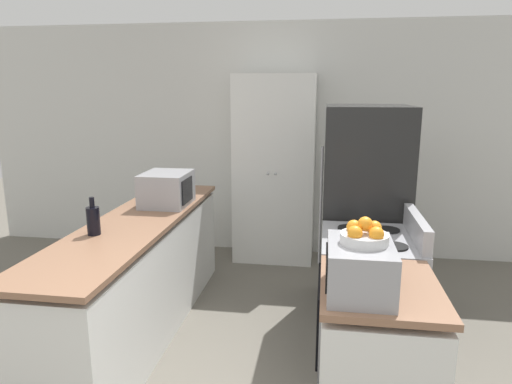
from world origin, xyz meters
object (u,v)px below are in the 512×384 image
Objects in this scene: refrigerator at (363,212)px; toaster_oven at (360,268)px; pantry_cabinet at (274,170)px; microwave at (167,189)px; stove at (367,300)px; fruit_bowl at (365,235)px; wine_bottle at (93,220)px.

toaster_oven is at bearing -95.15° from refrigerator.
pantry_cabinet is 4.59× the size of microwave.
refrigerator is (0.87, -1.12, -0.14)m from pantry_cabinet.
microwave is 2.13m from toaster_oven.
microwave reaches higher than stove.
microwave is 1.95× the size of fruit_bowl.
fruit_bowl is (0.02, 0.01, 0.17)m from toaster_oven.
wine_bottle is 1.14× the size of fruit_bowl.
fruit_bowl is at bearing -20.58° from wine_bottle.
refrigerator is 1.68m from toaster_oven.
stove is 4.13× the size of wine_bottle.
wine_bottle is at bearing 159.42° from fruit_bowl.
microwave is at bearing -174.61° from refrigerator.
toaster_oven is at bearing -75.46° from pantry_cabinet.
pantry_cabinet is at bearing 65.15° from wine_bottle.
microwave is at bearing 158.43° from stove.
fruit_bowl is at bearing 24.66° from toaster_oven.
stove is at bearing 6.55° from wine_bottle.
stove is at bearing -65.86° from pantry_cabinet.
fruit_bowl is (0.74, -2.78, 0.19)m from pantry_cabinet.
fruit_bowl is at bearing -98.08° from stove.
microwave is 2.14m from fruit_bowl.
fruit_bowl reaches higher than wine_bottle.
stove is at bearing -21.57° from microwave.
wine_bottle reaches higher than toaster_oven.
pantry_cabinet is 1.43m from refrigerator.
refrigerator is at bearing 5.39° from microwave.
pantry_cabinet is 2.88m from toaster_oven.
microwave is 1.04× the size of toaster_oven.
stove is 1.05m from toaster_oven.
refrigerator is 7.70× the size of fruit_bowl.
pantry_cabinet is 1.49m from microwave.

